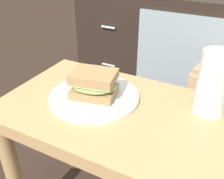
# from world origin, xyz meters

# --- Properties ---
(side_table) EXTENTS (0.56, 0.36, 0.46)m
(side_table) POSITION_xyz_m (0.00, 0.00, 0.37)
(side_table) COLOR tan
(side_table) RESTS_ON ground
(tv_cabinet) EXTENTS (0.96, 0.46, 0.58)m
(tv_cabinet) POSITION_xyz_m (-0.14, 0.95, 0.29)
(tv_cabinet) COLOR black
(tv_cabinet) RESTS_ON ground
(plate) EXTENTS (0.23, 0.23, 0.01)m
(plate) POSITION_xyz_m (-0.06, 0.01, 0.47)
(plate) COLOR silver
(plate) RESTS_ON side_table
(sandwich_front) EXTENTS (0.14, 0.11, 0.07)m
(sandwich_front) POSITION_xyz_m (-0.06, 0.01, 0.50)
(sandwich_front) COLOR #9E7A4C
(sandwich_front) RESTS_ON plate
(beer_glass) EXTENTS (0.08, 0.08, 0.15)m
(beer_glass) POSITION_xyz_m (0.22, 0.09, 0.53)
(beer_glass) COLOR silver
(beer_glass) RESTS_ON side_table
(paper_bag) EXTENTS (0.24, 0.20, 0.37)m
(paper_bag) POSITION_xyz_m (0.21, 0.55, 0.18)
(paper_bag) COLOR tan
(paper_bag) RESTS_ON ground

